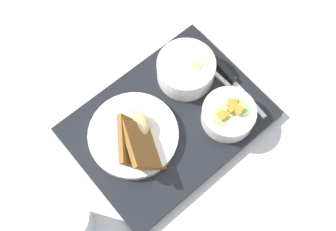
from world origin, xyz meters
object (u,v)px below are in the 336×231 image
bowl_soup (186,69)px  plate_main (135,136)px  glass_water (76,223)px  bowl_salad (229,114)px  knife (229,75)px  spoon (229,86)px

bowl_soup → plate_main: size_ratio=0.65×
plate_main → glass_water: 0.22m
bowl_salad → bowl_soup: (0.00, -0.14, 0.01)m
bowl_salad → glass_water: (0.40, -0.02, -0.01)m
bowl_salad → bowl_soup: 0.15m
knife → plate_main: bearing=-90.2°
bowl_salad → glass_water: 0.40m
bowl_soup → spoon: 0.11m
bowl_salad → glass_water: glass_water is taller
knife → spoon: knife is taller
bowl_salad → knife: 0.11m
bowl_salad → plate_main: (0.19, -0.09, -0.01)m
bowl_soup → spoon: (-0.06, 0.09, -0.03)m
spoon → bowl_salad: bearing=-49.4°
bowl_soup → glass_water: bearing=17.5°
bowl_soup → knife: (-0.08, 0.06, -0.03)m
glass_water → plate_main: bearing=-160.2°
bowl_salad → knife: bearing=-133.6°
plate_main → glass_water: (0.21, 0.07, -0.00)m
bowl_salad → plate_main: bearing=-26.0°
bowl_salad → spoon: bearing=-135.1°
glass_water → knife: bearing=-172.8°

